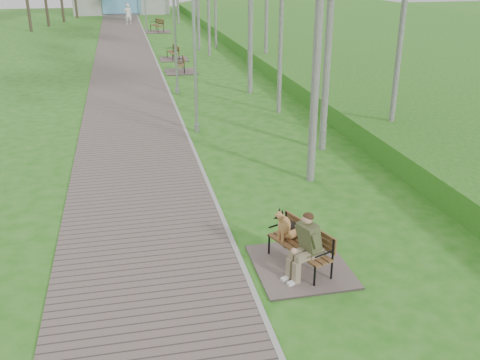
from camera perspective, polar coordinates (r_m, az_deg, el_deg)
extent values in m
plane|color=#236C14|center=(12.99, -2.80, -2.01)|extent=(120.00, 120.00, 0.00)
cube|color=#6D5E58|center=(33.61, -12.19, 12.73)|extent=(3.50, 67.00, 0.04)
cube|color=#999993|center=(33.67, -9.15, 12.96)|extent=(0.10, 67.00, 0.05)
cube|color=#549335|center=(35.01, 11.55, 13.11)|extent=(14.00, 70.00, 1.60)
cube|color=#5BA0CC|center=(60.21, -12.53, 18.18)|extent=(4.00, 0.20, 2.60)
cube|color=#6D5E58|center=(10.26, 6.49, -9.12)|extent=(1.72, 1.91, 0.04)
cube|color=brown|center=(10.04, 6.32, -7.16)|extent=(0.93, 1.49, 0.04)
cube|color=brown|center=(10.05, 7.40, -5.50)|extent=(0.56, 1.35, 0.32)
cube|color=#6D5E58|center=(28.46, -6.32, 11.41)|extent=(1.62, 1.80, 0.04)
cube|color=brown|center=(28.38, -6.46, 12.17)|extent=(0.48, 1.37, 0.04)
cube|color=brown|center=(28.35, -6.03, 12.67)|extent=(0.11, 1.35, 0.30)
cube|color=#6D5E58|center=(32.33, -7.06, 12.68)|extent=(1.62, 1.80, 0.04)
cube|color=brown|center=(32.26, -7.19, 13.35)|extent=(0.62, 1.40, 0.04)
cube|color=brown|center=(32.28, -6.83, 13.81)|extent=(0.26, 1.34, 0.30)
cube|color=#6D5E58|center=(45.48, -8.77, 15.36)|extent=(2.05, 2.27, 0.04)
cube|color=brown|center=(45.42, -8.87, 15.97)|extent=(1.01, 1.78, 0.05)
cube|color=brown|center=(45.49, -8.56, 16.39)|extent=(0.57, 1.64, 0.38)
cylinder|color=#A0A2A8|center=(18.11, -4.59, 5.54)|extent=(0.19, 0.19, 0.28)
cylinder|color=#A0A2A8|center=(17.60, -4.82, 12.42)|extent=(0.11, 0.11, 4.69)
cylinder|color=#A0A2A8|center=(23.57, -6.68, 9.41)|extent=(0.18, 0.18, 0.27)
cylinder|color=#A0A2A8|center=(23.19, -6.92, 14.58)|extent=(0.11, 0.11, 4.56)
cylinder|color=#A0A2A8|center=(45.34, -9.91, 15.43)|extent=(0.19, 0.19, 0.29)
cylinder|color=#A0A2A8|center=(45.13, -10.11, 18.25)|extent=(0.11, 0.11, 4.77)
cylinder|color=#A0A2A8|center=(59.90, -10.56, 16.98)|extent=(0.17, 0.17, 0.26)
imported|color=white|center=(51.09, -11.86, 16.93)|extent=(0.68, 0.45, 1.86)
imported|color=gray|center=(55.28, -11.92, 17.17)|extent=(0.92, 0.80, 1.62)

